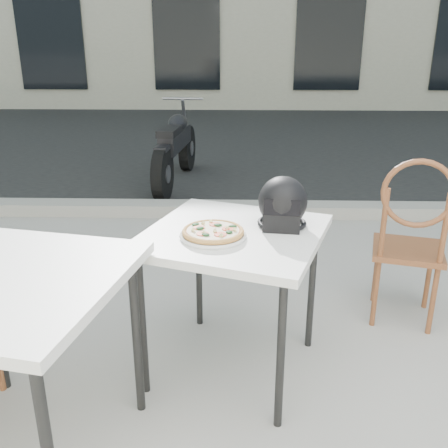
{
  "coord_description": "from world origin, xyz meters",
  "views": [
    {
      "loc": [
        -0.44,
        -1.74,
        1.65
      ],
      "look_at": [
        -0.5,
        0.48,
        0.83
      ],
      "focal_mm": 40.0,
      "sensor_mm": 36.0,
      "label": 1
    }
  ],
  "objects_px": {
    "helmet": "(283,205)",
    "cafe_table_side": "(2,294)",
    "plate": "(213,236)",
    "motorcycle": "(176,149)",
    "cafe_table_main": "(234,244)",
    "pizza": "(213,231)",
    "cafe_chair_main": "(411,234)"
  },
  "relations": [
    {
      "from": "helmet",
      "to": "cafe_chair_main",
      "type": "xyz_separation_m",
      "value": [
        0.79,
        0.4,
        -0.3
      ]
    },
    {
      "from": "plate",
      "to": "cafe_table_side",
      "type": "distance_m",
      "value": 0.94
    },
    {
      "from": "helmet",
      "to": "plate",
      "type": "bearing_deg",
      "value": -146.63
    },
    {
      "from": "plate",
      "to": "pizza",
      "type": "distance_m",
      "value": 0.02
    },
    {
      "from": "cafe_table_main",
      "to": "motorcycle",
      "type": "bearing_deg",
      "value": 101.32
    },
    {
      "from": "pizza",
      "to": "helmet",
      "type": "distance_m",
      "value": 0.38
    },
    {
      "from": "helmet",
      "to": "cafe_table_side",
      "type": "bearing_deg",
      "value": -140.3
    },
    {
      "from": "cafe_table_main",
      "to": "cafe_table_side",
      "type": "bearing_deg",
      "value": -143.86
    },
    {
      "from": "cafe_table_side",
      "to": "motorcycle",
      "type": "xyz_separation_m",
      "value": [
        0.13,
        4.27,
        -0.33
      ]
    },
    {
      "from": "plate",
      "to": "helmet",
      "type": "relative_size",
      "value": 1.28
    },
    {
      "from": "pizza",
      "to": "cafe_chair_main",
      "type": "height_order",
      "value": "cafe_chair_main"
    },
    {
      "from": "helmet",
      "to": "cafe_table_side",
      "type": "distance_m",
      "value": 1.31
    },
    {
      "from": "plate",
      "to": "cafe_table_side",
      "type": "xyz_separation_m",
      "value": [
        -0.76,
        -0.54,
        -0.03
      ]
    },
    {
      "from": "cafe_chair_main",
      "to": "motorcycle",
      "type": "height_order",
      "value": "cafe_chair_main"
    },
    {
      "from": "pizza",
      "to": "plate",
      "type": "bearing_deg",
      "value": -106.38
    },
    {
      "from": "cafe_table_main",
      "to": "helmet",
      "type": "bearing_deg",
      "value": 18.43
    },
    {
      "from": "cafe_chair_main",
      "to": "cafe_table_side",
      "type": "relative_size",
      "value": 1.02
    },
    {
      "from": "helmet",
      "to": "cafe_table_side",
      "type": "xyz_separation_m",
      "value": [
        -1.1,
        -0.71,
        -0.13
      ]
    },
    {
      "from": "motorcycle",
      "to": "helmet",
      "type": "bearing_deg",
      "value": -69.3
    },
    {
      "from": "plate",
      "to": "cafe_chair_main",
      "type": "height_order",
      "value": "cafe_chair_main"
    },
    {
      "from": "cafe_chair_main",
      "to": "plate",
      "type": "bearing_deg",
      "value": 41.86
    },
    {
      "from": "cafe_table_main",
      "to": "helmet",
      "type": "distance_m",
      "value": 0.31
    },
    {
      "from": "plate",
      "to": "helmet",
      "type": "distance_m",
      "value": 0.39
    },
    {
      "from": "plate",
      "to": "motorcycle",
      "type": "height_order",
      "value": "motorcycle"
    },
    {
      "from": "cafe_chair_main",
      "to": "motorcycle",
      "type": "relative_size",
      "value": 0.54
    },
    {
      "from": "helmet",
      "to": "motorcycle",
      "type": "height_order",
      "value": "helmet"
    },
    {
      "from": "cafe_chair_main",
      "to": "cafe_table_side",
      "type": "distance_m",
      "value": 2.2
    },
    {
      "from": "cafe_table_main",
      "to": "plate",
      "type": "relative_size",
      "value": 2.9
    },
    {
      "from": "plate",
      "to": "cafe_table_side",
      "type": "bearing_deg",
      "value": -144.7
    },
    {
      "from": "motorcycle",
      "to": "cafe_table_side",
      "type": "bearing_deg",
      "value": -86.24
    },
    {
      "from": "cafe_table_side",
      "to": "plate",
      "type": "bearing_deg",
      "value": 35.3
    },
    {
      "from": "pizza",
      "to": "cafe_table_side",
      "type": "height_order",
      "value": "same"
    }
  ]
}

